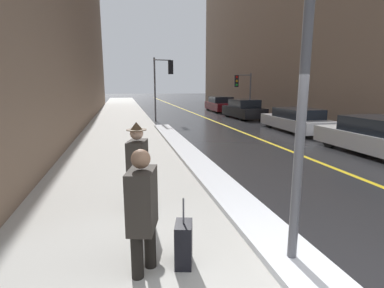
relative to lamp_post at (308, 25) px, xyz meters
name	(u,v)px	position (x,y,z in m)	size (l,w,h in m)	color
sidewalk_slab	(121,127)	(-2.21, 14.27, -3.04)	(4.00, 80.00, 0.01)	#B2AFA8
road_centre_stripe	(221,124)	(3.79, 14.27, -3.04)	(0.16, 80.00, 0.00)	gold
snow_bank_curb	(193,158)	(0.04, 5.85, -2.99)	(0.82, 15.94, 0.12)	white
lamp_post	(308,25)	(0.00, 0.00, 0.00)	(0.28, 0.28, 5.11)	#515156
traffic_light_near	(164,75)	(0.69, 16.98, -0.07)	(1.31, 0.40, 4.12)	#515156
traffic_light_far	(241,85)	(6.87, 18.66, -0.71)	(1.31, 0.35, 3.25)	#515156
pedestrian_with_shoulder_bag	(143,206)	(-1.93, 0.28, -2.15)	(0.44, 0.76, 1.63)	black
pedestrian_in_fedora	(138,164)	(-1.89, 2.19, -2.11)	(0.44, 0.77, 1.72)	black
parked_car_white	(379,137)	(6.46, 5.18, -2.44)	(1.92, 4.50, 1.29)	silver
parked_car_silver	(296,120)	(6.67, 10.60, -2.48)	(1.90, 4.75, 1.18)	#B2B2B7
parked_car_black	(244,109)	(6.41, 16.97, -2.42)	(1.91, 4.18, 1.35)	black
parked_car_maroon	(220,104)	(6.54, 22.67, -2.42)	(1.95, 4.56, 1.33)	#600F14
rolling_suitcase	(184,244)	(-1.41, 0.31, -2.74)	(0.31, 0.41, 0.95)	black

